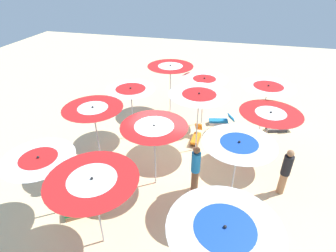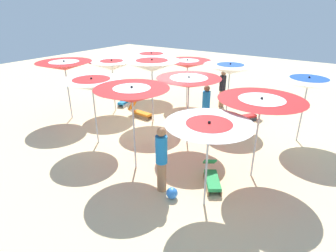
{
  "view_description": "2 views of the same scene",
  "coord_description": "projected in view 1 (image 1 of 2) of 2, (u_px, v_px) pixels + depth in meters",
  "views": [
    {
      "loc": [
        1.76,
        -7.93,
        6.65
      ],
      "look_at": [
        -0.59,
        1.35,
        0.8
      ],
      "focal_mm": 28.92,
      "sensor_mm": 36.0,
      "label": 1
    },
    {
      "loc": [
        -8.0,
        -5.58,
        4.47
      ],
      "look_at": [
        -1.52,
        -1.15,
        1.03
      ],
      "focal_mm": 29.54,
      "sensor_mm": 36.0,
      "label": 2
    }
  ],
  "objects": [
    {
      "name": "beach_umbrella_10",
      "position": [
        131.0,
        93.0,
        10.93
      ],
      "size": [
        1.99,
        1.99,
        2.35
      ],
      "color": "#B2B2B7",
      "rests_on": "ground"
    },
    {
      "name": "beach_umbrella_5",
      "position": [
        154.0,
        130.0,
        8.36
      ],
      "size": [
        2.11,
        2.11,
        2.4
      ],
      "color": "#B2B2B7",
      "rests_on": "ground"
    },
    {
      "name": "beach_umbrella_1",
      "position": [
        238.0,
        148.0,
        7.53
      ],
      "size": [
        2.05,
        2.05,
        2.45
      ],
      "color": "#B2B2B7",
      "rests_on": "ground"
    },
    {
      "name": "beachgoer_0",
      "position": [
        68.0,
        165.0,
        8.87
      ],
      "size": [
        0.3,
        0.3,
        1.79
      ],
      "rotation": [
        0.0,
        0.0,
        4.07
      ],
      "color": "#A3704C",
      "rests_on": "ground"
    },
    {
      "name": "beach_umbrella_6",
      "position": [
        199.0,
        99.0,
        9.98
      ],
      "size": [
        2.26,
        2.26,
        2.57
      ],
      "color": "#B2B2B7",
      "rests_on": "ground"
    },
    {
      "name": "beach_umbrella_7",
      "position": [
        204.0,
        83.0,
        11.88
      ],
      "size": [
        2.06,
        2.06,
        2.34
      ],
      "color": "#B2B2B7",
      "rests_on": "ground"
    },
    {
      "name": "lounger_2",
      "position": [
        250.0,
        221.0,
        7.87
      ],
      "size": [
        1.25,
        0.94,
        0.56
      ],
      "rotation": [
        0.0,
        0.0,
        8.87
      ],
      "color": "#333338",
      "rests_on": "ground"
    },
    {
      "name": "beach_umbrella_8",
      "position": [
        40.0,
        164.0,
        7.34
      ],
      "size": [
        1.94,
        1.94,
        2.21
      ],
      "color": "#B2B2B7",
      "rests_on": "ground"
    },
    {
      "name": "lounger_3",
      "position": [
        280.0,
        126.0,
        12.31
      ],
      "size": [
        1.29,
        0.71,
        0.69
      ],
      "rotation": [
        0.0,
        0.0,
        3.45
      ],
      "color": "#333338",
      "rests_on": "ground"
    },
    {
      "name": "lounger_0",
      "position": [
        83.0,
        208.0,
        8.25
      ],
      "size": [
        1.26,
        1.02,
        0.55
      ],
      "rotation": [
        0.0,
        0.0,
        3.74
      ],
      "color": "olive",
      "rests_on": "ground"
    },
    {
      "name": "ground",
      "position": [
        174.0,
        164.0,
        10.41
      ],
      "size": [
        37.82,
        37.82,
        0.04
      ],
      "primitive_type": "cube",
      "color": "beige"
    },
    {
      "name": "beach_umbrella_0",
      "position": [
        224.0,
        233.0,
        5.27
      ],
      "size": [
        2.29,
        2.29,
        2.34
      ],
      "color": "#B2B2B7",
      "rests_on": "ground"
    },
    {
      "name": "beach_umbrella_9",
      "position": [
        94.0,
        113.0,
        9.16
      ],
      "size": [
        2.04,
        2.04,
        2.52
      ],
      "color": "#B2B2B7",
      "rests_on": "ground"
    },
    {
      "name": "beachgoer_1",
      "position": [
        285.0,
        171.0,
        8.64
      ],
      "size": [
        0.3,
        0.3,
        1.74
      ],
      "rotation": [
        0.0,
        0.0,
        5.23
      ],
      "color": "#A3704C",
      "rests_on": "ground"
    },
    {
      "name": "beach_umbrella_2",
      "position": [
        270.0,
        117.0,
        9.52
      ],
      "size": [
        2.18,
        2.18,
        2.19
      ],
      "color": "#B2B2B7",
      "rests_on": "ground"
    },
    {
      "name": "lounger_1",
      "position": [
        220.0,
        121.0,
        12.8
      ],
      "size": [
        1.22,
        0.59,
        0.54
      ],
      "rotation": [
        0.0,
        0.0,
        3.36
      ],
      "color": "silver",
      "rests_on": "ground"
    },
    {
      "name": "beach_umbrella_11",
      "position": [
        170.0,
        69.0,
        12.89
      ],
      "size": [
        2.19,
        2.19,
        2.47
      ],
      "color": "#B2B2B7",
      "rests_on": "ground"
    },
    {
      "name": "beach_umbrella_4",
      "position": [
        93.0,
        185.0,
        6.43
      ],
      "size": [
        2.23,
        2.23,
        2.35
      ],
      "color": "#B2B2B7",
      "rests_on": "ground"
    },
    {
      "name": "lounger_4",
      "position": [
        196.0,
        137.0,
        11.61
      ],
      "size": [
        0.37,
        1.15,
        0.65
      ],
      "rotation": [
        0.0,
        0.0,
        4.66
      ],
      "color": "olive",
      "rests_on": "ground"
    },
    {
      "name": "beach_ball",
      "position": [
        62.0,
        190.0,
        8.97
      ],
      "size": [
        0.29,
        0.29,
        0.29
      ],
      "primitive_type": "sphere",
      "color": "#337FE5",
      "rests_on": "ground"
    },
    {
      "name": "beachgoer_2",
      "position": [
        196.0,
        168.0,
        8.73
      ],
      "size": [
        0.3,
        0.3,
        1.77
      ],
      "rotation": [
        0.0,
        0.0,
        1.61
      ],
      "color": "brown",
      "rests_on": "ground"
    },
    {
      "name": "beach_umbrella_3",
      "position": [
        268.0,
        90.0,
        11.21
      ],
      "size": [
        2.2,
        2.2,
        2.31
      ],
      "color": "#B2B2B7",
      "rests_on": "ground"
    }
  ]
}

